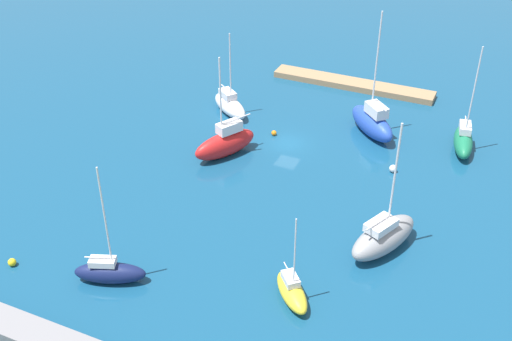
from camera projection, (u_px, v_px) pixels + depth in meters
The scene contains 12 objects.
water at pixel (288, 143), 71.64m from camera, with size 160.00×160.00×0.00m, color navy.
pier_dock at pixel (353, 84), 84.04m from camera, with size 21.58×2.89×0.79m, color #997A56.
sailboat_yellow_lone_south at pixel (292, 291), 50.26m from camera, with size 4.64×4.86×8.27m.
sailboat_gray_west_end at pixel (383, 236), 55.19m from camera, with size 5.75×8.35×12.53m.
sailboat_green_near_pier at pixel (463, 140), 69.79m from camera, with size 3.24×7.08×12.32m.
sailboat_red_mid_basin at pixel (225, 143), 68.67m from camera, with size 5.63×7.80×11.59m.
sailboat_blue_far_south at pixel (372, 122), 72.54m from camera, with size 7.49×7.38×14.54m.
sailboat_navy_inner_mooring at pixel (110, 272), 51.97m from camera, with size 6.22×3.85×11.24m.
sailboat_white_by_breakwater at pixel (230, 105), 77.26m from camera, with size 6.79×5.88×10.39m.
mooring_buoy_white at pixel (393, 169), 66.40m from camera, with size 0.82×0.82×0.82m, color white.
mooring_buoy_orange at pixel (274, 133), 73.05m from camera, with size 0.61×0.61×0.61m, color orange.
mooring_buoy_yellow at pixel (12, 262), 53.97m from camera, with size 0.70×0.70×0.70m, color yellow.
Camera 1 is at (-22.10, 57.95, 36.16)m, focal length 44.29 mm.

